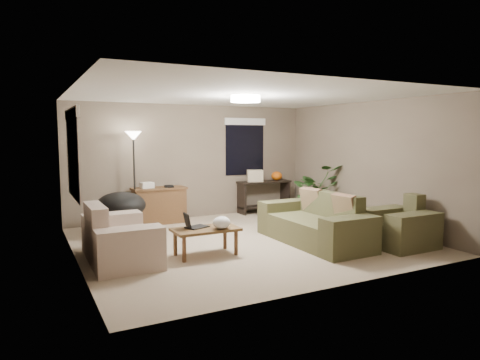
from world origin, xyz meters
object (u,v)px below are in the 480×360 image
armchair (399,228)px  coffee_table (206,232)px  loveseat (118,241)px  desk (159,205)px  main_sofa (315,225)px  console_table (264,194)px  papasan_chair (121,210)px  floor_lamp (134,147)px  cat_scratching_post (347,217)px  houseplant (315,197)px

armchair → coffee_table: (-3.06, 0.96, 0.06)m
loveseat → desk: 2.70m
armchair → desk: (-2.99, 3.63, 0.08)m
main_sofa → desk: (-1.91, 2.81, 0.08)m
console_table → papasan_chair: (-3.52, -0.81, 0.03)m
armchair → floor_lamp: bearing=134.5°
main_sofa → cat_scratching_post: bearing=26.7°
armchair → console_table: 3.75m
loveseat → cat_scratching_post: (4.49, 0.18, -0.08)m
desk → loveseat: bearing=-119.2°
papasan_chair → floor_lamp: floor_lamp is taller
desk → papasan_chair: bearing=-142.4°
main_sofa → floor_lamp: bearing=131.4°
coffee_table → cat_scratching_post: 3.29m
desk → armchair: bearing=-50.5°
desk → houseplant: (3.22, -1.05, 0.09)m
main_sofa → coffee_table: 1.98m
armchair → papasan_chair: bearing=143.4°
console_table → cat_scratching_post: 2.35m
desk → console_table: same height
floor_lamp → cat_scratching_post: (3.70, -2.11, -1.38)m
papasan_chair → floor_lamp: 1.38m
papasan_chair → houseplant: (4.15, -0.33, 0.00)m
loveseat → armchair: (4.31, -1.28, 0.00)m
desk → cat_scratching_post: desk is taller
main_sofa → papasan_chair: size_ratio=1.98×
papasan_chair → loveseat: bearing=-103.2°
main_sofa → papasan_chair: 3.53m
main_sofa → houseplant: bearing=53.3°
coffee_table → papasan_chair: bearing=114.0°
floor_lamp → houseplant: bearing=-14.9°
loveseat → cat_scratching_post: bearing=2.3°
loveseat → armchair: same height
main_sofa → floor_lamp: size_ratio=1.15×
armchair → cat_scratching_post: (0.19, 1.46, -0.08)m
coffee_table → cat_scratching_post: size_ratio=2.00×
coffee_table → console_table: (2.65, 2.77, 0.08)m
loveseat → floor_lamp: 2.76m
papasan_chair → houseplant: size_ratio=0.93×
papasan_chair → floor_lamp: size_ratio=0.58×
coffee_table → papasan_chair: papasan_chair is taller
floor_lamp → cat_scratching_post: size_ratio=3.82×
floor_lamp → houseplant: floor_lamp is taller
loveseat → houseplant: bearing=16.0°
coffee_table → desk: size_ratio=0.91×
coffee_table → floor_lamp: 2.93m
desk → houseplant: bearing=-18.1°
coffee_table → loveseat: bearing=165.6°
coffee_table → papasan_chair: size_ratio=0.90×
floor_lamp → desk: bearing=6.2°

